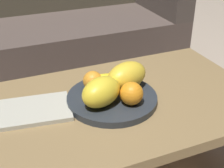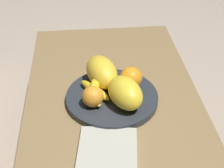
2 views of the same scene
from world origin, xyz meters
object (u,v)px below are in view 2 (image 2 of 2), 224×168
(fruit_bowl, at_px, (112,98))
(magazine, at_px, (107,158))
(banana_bunch, at_px, (96,90))
(melon_smaller_beside, at_px, (102,72))
(coffee_table, at_px, (113,104))
(orange_front, at_px, (131,78))
(orange_left, at_px, (93,96))
(melon_large_front, at_px, (125,93))

(fruit_bowl, distance_m, magazine, 0.28)
(fruit_bowl, xyz_separation_m, banana_bunch, (0.00, 0.06, 0.04))
(melon_smaller_beside, xyz_separation_m, banana_bunch, (-0.07, 0.03, -0.03))
(coffee_table, xyz_separation_m, orange_front, (0.01, -0.07, 0.11))
(fruit_bowl, relative_size, orange_front, 4.05)
(fruit_bowl, bearing_deg, magazine, 171.42)
(melon_smaller_beside, bearing_deg, fruit_bowl, -157.14)
(fruit_bowl, relative_size, orange_left, 4.45)
(melon_smaller_beside, distance_m, orange_left, 0.13)
(melon_large_front, relative_size, orange_front, 1.88)
(melon_smaller_beside, relative_size, orange_left, 2.26)
(magazine, bearing_deg, coffee_table, -0.65)
(orange_front, height_order, orange_left, orange_front)
(melon_large_front, xyz_separation_m, melon_smaller_beside, (0.13, 0.07, 0.00))
(fruit_bowl, height_order, melon_smaller_beside, melon_smaller_beside)
(orange_front, bearing_deg, coffee_table, 98.35)
(fruit_bowl, height_order, orange_left, orange_left)
(banana_bunch, relative_size, magazine, 0.66)
(fruit_bowl, xyz_separation_m, orange_front, (0.04, -0.07, 0.05))
(melon_smaller_beside, height_order, magazine, melon_smaller_beside)
(coffee_table, relative_size, orange_front, 12.97)
(coffee_table, height_order, melon_smaller_beside, melon_smaller_beside)
(coffee_table, height_order, fruit_bowl, fruit_bowl)
(melon_smaller_beside, relative_size, banana_bunch, 1.04)
(melon_smaller_beside, height_order, banana_bunch, melon_smaller_beside)
(fruit_bowl, bearing_deg, orange_left, 124.32)
(melon_large_front, bearing_deg, melon_smaller_beside, 28.38)
(orange_left, height_order, magazine, orange_left)
(melon_large_front, xyz_separation_m, orange_front, (0.10, -0.04, -0.01))
(magazine, bearing_deg, melon_smaller_beside, 6.24)
(coffee_table, xyz_separation_m, banana_bunch, (-0.03, 0.06, 0.10))
(melon_smaller_beside, distance_m, magazine, 0.36)
(coffee_table, distance_m, melon_large_front, 0.15)
(fruit_bowl, distance_m, melon_large_front, 0.09)
(coffee_table, height_order, banana_bunch, banana_bunch)
(coffee_table, height_order, orange_front, orange_front)
(fruit_bowl, xyz_separation_m, magazine, (-0.28, 0.04, -0.00))
(banana_bunch, bearing_deg, melon_large_front, -121.35)
(melon_large_front, relative_size, banana_bunch, 0.95)
(melon_smaller_beside, bearing_deg, banana_bunch, 159.29)
(orange_front, xyz_separation_m, banana_bunch, (-0.04, 0.13, -0.02))
(melon_large_front, height_order, orange_left, melon_large_front)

